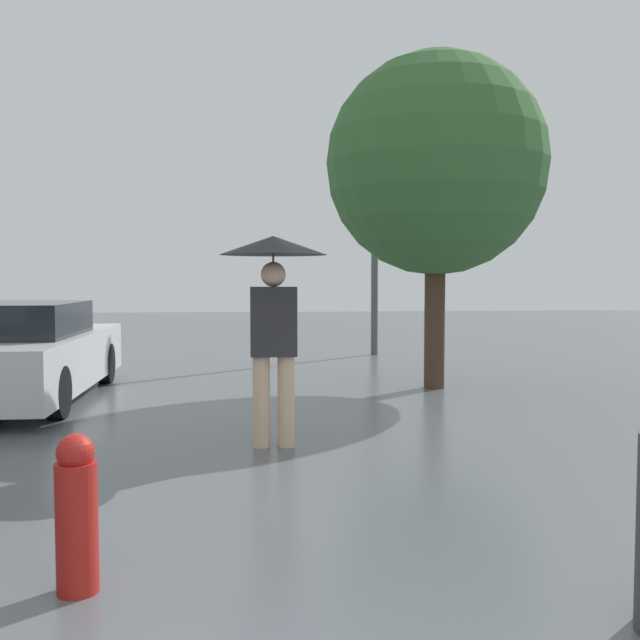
% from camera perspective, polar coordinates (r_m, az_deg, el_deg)
% --- Properties ---
extents(pedestrian, '(0.94, 0.94, 1.86)m').
position_cam_1_polar(pedestrian, '(6.25, -3.75, 2.62)').
color(pedestrian, beige).
rests_on(pedestrian, ground_plane).
extents(parked_car_farthest, '(1.74, 4.18, 1.20)m').
position_cam_1_polar(parked_car_farthest, '(9.46, -23.01, -2.52)').
color(parked_car_farthest, silver).
rests_on(parked_car_farthest, ground_plane).
extents(tree, '(2.95, 2.95, 4.49)m').
position_cam_1_polar(tree, '(9.87, 9.27, 12.10)').
color(tree, '#473323').
rests_on(tree, ground_plane).
extents(street_lamp, '(0.38, 0.38, 5.22)m').
position_cam_1_polar(street_lamp, '(14.04, 4.42, 11.37)').
color(street_lamp, '#515456').
rests_on(street_lamp, ground_plane).
extents(fire_hydrant, '(0.20, 0.20, 0.76)m').
position_cam_1_polar(fire_hydrant, '(3.67, -18.89, -14.45)').
color(fire_hydrant, '#B21E19').
rests_on(fire_hydrant, ground_plane).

